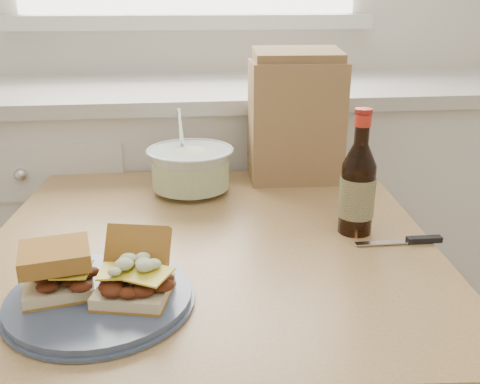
{
  "coord_description": "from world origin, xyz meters",
  "views": [
    {
      "loc": [
        -0.08,
        -0.06,
        1.21
      ],
      "look_at": [
        0.05,
        0.97,
        0.82
      ],
      "focal_mm": 40.0,
      "sensor_mm": 36.0,
      "label": 1
    }
  ],
  "objects": [
    {
      "name": "cabinet_run",
      "position": [
        -0.0,
        1.7,
        0.47
      ],
      "size": [
        2.5,
        0.64,
        0.94
      ],
      "color": "silver",
      "rests_on": "ground"
    },
    {
      "name": "coleslaw_bowl",
      "position": [
        -0.04,
        1.21,
        0.8
      ],
      "size": [
        0.22,
        0.22,
        0.21
      ],
      "color": "silver",
      "rests_on": "dining_table"
    },
    {
      "name": "knife",
      "position": [
        0.39,
        0.85,
        0.75
      ],
      "size": [
        0.18,
        0.02,
        0.01
      ],
      "rotation": [
        0.0,
        0.0,
        -0.01
      ],
      "color": "silver",
      "rests_on": "dining_table"
    },
    {
      "name": "paper_bag",
      "position": [
        0.24,
        1.28,
        0.9
      ],
      "size": [
        0.24,
        0.17,
        0.31
      ],
      "primitive_type": "cube",
      "rotation": [
        0.0,
        0.0,
        -0.05
      ],
      "color": "#A77E51",
      "rests_on": "dining_table"
    },
    {
      "name": "beer_bottle",
      "position": [
        0.29,
        0.92,
        0.84
      ],
      "size": [
        0.07,
        0.07,
        0.26
      ],
      "rotation": [
        0.0,
        0.0,
        0.21
      ],
      "color": "black",
      "rests_on": "dining_table"
    },
    {
      "name": "sandwich_right",
      "position": [
        -0.15,
        0.7,
        0.79
      ],
      "size": [
        0.13,
        0.17,
        0.09
      ],
      "rotation": [
        0.0,
        0.0,
        -0.24
      ],
      "color": "beige",
      "rests_on": "plate"
    },
    {
      "name": "sandwich_left",
      "position": [
        -0.27,
        0.71,
        0.8
      ],
      "size": [
        0.12,
        0.12,
        0.08
      ],
      "rotation": [
        0.0,
        0.0,
        0.2
      ],
      "color": "beige",
      "rests_on": "plate"
    },
    {
      "name": "plate",
      "position": [
        -0.21,
        0.7,
        0.75
      ],
      "size": [
        0.29,
        0.29,
        0.02
      ],
      "primitive_type": "cylinder",
      "color": "#42506B",
      "rests_on": "dining_table"
    },
    {
      "name": "dining_table",
      "position": [
        -0.01,
        0.93,
        0.64
      ],
      "size": [
        0.97,
        0.97,
        0.74
      ],
      "rotation": [
        0.0,
        0.0,
        -0.09
      ],
      "color": "tan",
      "rests_on": "ground"
    }
  ]
}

